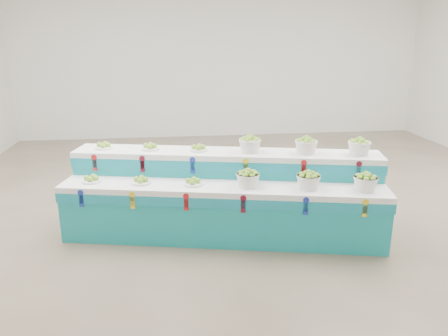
{
  "coord_description": "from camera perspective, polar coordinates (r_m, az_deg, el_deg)",
  "views": [
    {
      "loc": [
        -1.36,
        -5.89,
        2.43
      ],
      "look_at": [
        -0.7,
        -0.76,
        0.87
      ],
      "focal_mm": 34.83,
      "sensor_mm": 36.0,
      "label": 1
    }
  ],
  "objects": [
    {
      "name": "basket_lower_mid",
      "position": [
        5.19,
        11.01,
        -1.57
      ],
      "size": [
        0.33,
        0.33,
        0.21
      ],
      "primitive_type": null,
      "rotation": [
        0.0,
        0.0,
        -0.22
      ],
      "color": "silver",
      "rests_on": "display_stand"
    },
    {
      "name": "display_stand",
      "position": [
        5.52,
        0.0,
        -3.58
      ],
      "size": [
        4.1,
        1.87,
        1.02
      ],
      "primitive_type": null,
      "rotation": [
        0.0,
        0.0,
        -0.22
      ],
      "color": "teal",
      "rests_on": "ground"
    },
    {
      "name": "basket_lower_right",
      "position": [
        5.3,
        18.09,
        -1.73
      ],
      "size": [
        0.33,
        0.33,
        0.21
      ],
      "primitive_type": null,
      "rotation": [
        0.0,
        0.0,
        -0.22
      ],
      "color": "silver",
      "rests_on": "display_stand"
    },
    {
      "name": "basket_lower_left",
      "position": [
        5.16,
        3.16,
        -1.37
      ],
      "size": [
        0.33,
        0.33,
        0.21
      ],
      "primitive_type": null,
      "rotation": [
        0.0,
        0.0,
        -0.22
      ],
      "color": "silver",
      "rests_on": "display_stand"
    },
    {
      "name": "plate_upper_left",
      "position": [
        5.95,
        -15.51,
        2.92
      ],
      "size": [
        0.29,
        0.29,
        0.09
      ],
      "primitive_type": "cylinder",
      "rotation": [
        0.0,
        0.0,
        -0.22
      ],
      "color": "white",
      "rests_on": "display_stand"
    },
    {
      "name": "plate_lower_left",
      "position": [
        5.59,
        -17.0,
        -1.29
      ],
      "size": [
        0.29,
        0.29,
        0.09
      ],
      "primitive_type": "cylinder",
      "rotation": [
        0.0,
        0.0,
        -0.22
      ],
      "color": "white",
      "rests_on": "display_stand"
    },
    {
      "name": "basket_upper_right",
      "position": [
        5.68,
        17.33,
        2.71
      ],
      "size": [
        0.33,
        0.33,
        0.21
      ],
      "primitive_type": null,
      "rotation": [
        0.0,
        0.0,
        -0.22
      ],
      "color": "silver",
      "rests_on": "display_stand"
    },
    {
      "name": "back_wall",
      "position": [
        10.99,
        -0.24,
        14.55
      ],
      "size": [
        10.0,
        0.0,
        10.0
      ],
      "primitive_type": "plane",
      "rotation": [
        1.57,
        0.0,
        0.0
      ],
      "color": "silver",
      "rests_on": "ground"
    },
    {
      "name": "basket_upper_left",
      "position": [
        5.55,
        3.41,
        3.15
      ],
      "size": [
        0.33,
        0.33,
        0.21
      ],
      "primitive_type": null,
      "rotation": [
        0.0,
        0.0,
        -0.22
      ],
      "color": "silver",
      "rests_on": "display_stand"
    },
    {
      "name": "ground",
      "position": [
        6.52,
        5.24,
        -5.18
      ],
      "size": [
        10.0,
        10.0,
        0.0
      ],
      "primitive_type": "plane",
      "color": "brown",
      "rests_on": "ground"
    },
    {
      "name": "plate_lower_mid",
      "position": [
        5.38,
        -10.85,
        -1.51
      ],
      "size": [
        0.29,
        0.29,
        0.09
      ],
      "primitive_type": "cylinder",
      "rotation": [
        0.0,
        0.0,
        -0.22
      ],
      "color": "white",
      "rests_on": "display_stand"
    },
    {
      "name": "plate_upper_right",
      "position": [
        5.63,
        -3.36,
        2.74
      ],
      "size": [
        0.29,
        0.29,
        0.09
      ],
      "primitive_type": "cylinder",
      "rotation": [
        0.0,
        0.0,
        -0.22
      ],
      "color": "white",
      "rests_on": "display_stand"
    },
    {
      "name": "basket_upper_mid",
      "position": [
        5.58,
        10.72,
        2.94
      ],
      "size": [
        0.33,
        0.33,
        0.21
      ],
      "primitive_type": null,
      "rotation": [
        0.0,
        0.0,
        -0.22
      ],
      "color": "silver",
      "rests_on": "display_stand"
    },
    {
      "name": "plate_lower_right",
      "position": [
        5.25,
        -4.1,
        -1.74
      ],
      "size": [
        0.29,
        0.29,
        0.09
      ],
      "primitive_type": "cylinder",
      "rotation": [
        0.0,
        0.0,
        -0.22
      ],
      "color": "white",
      "rests_on": "display_stand"
    },
    {
      "name": "plate_upper_mid",
      "position": [
        5.76,
        -9.69,
        2.85
      ],
      "size": [
        0.29,
        0.29,
        0.09
      ],
      "primitive_type": "cylinder",
      "rotation": [
        0.0,
        0.0,
        -0.22
      ],
      "color": "white",
      "rests_on": "display_stand"
    }
  ]
}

